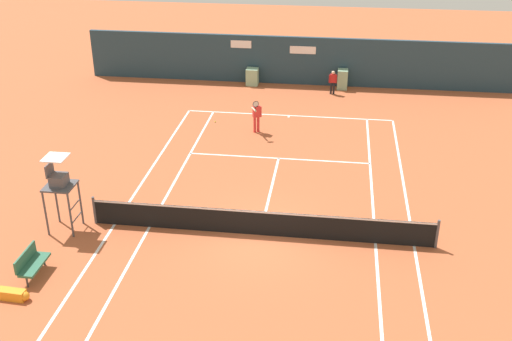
% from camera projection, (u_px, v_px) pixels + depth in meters
% --- Properties ---
extents(ground_plane, '(80.00, 80.00, 0.01)m').
position_uv_depth(ground_plane, '(262.00, 226.00, 22.24)').
color(ground_plane, '#B25633').
extents(tennis_net, '(12.10, 0.10, 1.07)m').
position_uv_depth(tennis_net, '(260.00, 222.00, 21.51)').
color(tennis_net, '#4C4C51').
rests_on(tennis_net, ground_plane).
extents(sponsor_back_wall, '(25.00, 1.02, 2.81)m').
position_uv_depth(sponsor_back_wall, '(297.00, 62.00, 36.22)').
color(sponsor_back_wall, '#233D4C').
rests_on(sponsor_back_wall, ground_plane).
extents(umpire_chair, '(1.00, 1.00, 2.83)m').
position_uv_depth(umpire_chair, '(59.00, 183.00, 21.27)').
color(umpire_chair, '#47474C').
rests_on(umpire_chair, ground_plane).
extents(player_bench, '(0.54, 1.34, 0.88)m').
position_uv_depth(player_bench, '(31.00, 262.00, 19.35)').
color(player_bench, '#38383D').
rests_on(player_bench, ground_plane).
extents(equipment_bag, '(1.00, 0.35, 0.32)m').
position_uv_depth(equipment_bag, '(15.00, 295.00, 18.43)').
color(equipment_bag, orange).
rests_on(equipment_bag, ground_plane).
extents(player_on_baseline, '(0.47, 0.82, 1.80)m').
position_uv_depth(player_on_baseline, '(257.00, 114.00, 29.71)').
color(player_on_baseline, red).
rests_on(player_on_baseline, ground_plane).
extents(ball_kid_right_post, '(0.45, 0.19, 1.35)m').
position_uv_depth(ball_kid_right_post, '(333.00, 81.00, 34.83)').
color(ball_kid_right_post, black).
rests_on(ball_kid_right_post, ground_plane).
extents(tennis_ball_by_sideline, '(0.07, 0.07, 0.07)m').
position_uv_depth(tennis_ball_by_sideline, '(215.00, 122.00, 31.27)').
color(tennis_ball_by_sideline, '#CCE033').
rests_on(tennis_ball_by_sideline, ground_plane).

